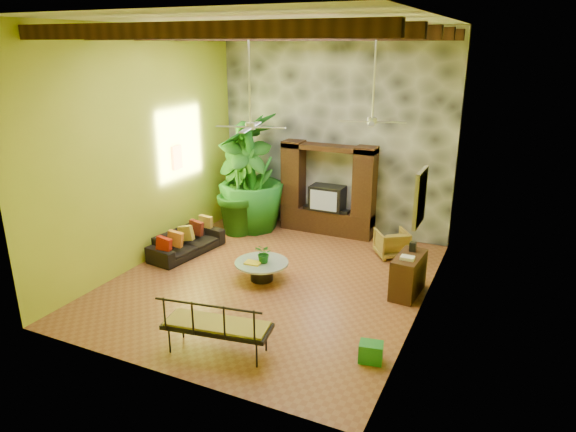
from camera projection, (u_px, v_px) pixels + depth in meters
The scene contains 23 objects.
ground at pixel (272, 280), 10.55m from camera, with size 7.00×7.00×0.00m, color brown.
ceiling at pixel (269, 20), 8.96m from camera, with size 6.00×7.00×0.02m, color silver.
back_wall at pixel (334, 133), 12.76m from camera, with size 6.00×0.02×5.00m, color #ACBD2B.
left_wall at pixel (146, 148), 10.96m from camera, with size 0.02×7.00×5.00m, color #ACBD2B.
right_wall at pixel (431, 177), 8.55m from camera, with size 0.02×7.00×5.00m, color #ACBD2B.
stone_accent_wall at pixel (333, 134), 12.71m from camera, with size 5.98×0.10×4.98m, color #323438.
ceiling_beams at pixel (269, 34), 9.03m from camera, with size 5.95×5.36×0.22m.
entertainment_center at pixel (328, 196), 12.94m from camera, with size 2.40×0.55×2.30m.
ceiling_fan_front at pixel (250, 115), 9.20m from camera, with size 1.28×1.28×1.86m.
ceiling_fan_back at pixel (373, 110), 9.85m from camera, with size 1.28×1.28×1.86m.
wall_art_mask at pixel (177, 157), 11.93m from camera, with size 0.06×0.32×0.55m, color gold.
wall_art_painting at pixel (420, 198), 8.11m from camera, with size 0.06×0.70×0.90m, color #245284.
sofa at pixel (187, 242), 11.80m from camera, with size 1.88×0.74×0.55m, color black.
wicker_armchair at pixel (392, 243), 11.65m from camera, with size 0.66×0.68×0.62m, color olive.
tall_plant_a at pixel (248, 181), 12.98m from camera, with size 1.38×0.93×2.62m, color #216119.
tall_plant_b at pixel (235, 189), 12.90m from camera, with size 1.26×1.02×2.29m, color #1A5616.
tall_plant_c at pixel (252, 172), 13.02m from camera, with size 1.70×1.70×3.03m, color #1A651B.
coffee_table at pixel (262, 268), 10.48m from camera, with size 1.10×1.10×0.40m.
centerpiece_plant at pixel (264, 253), 10.34m from camera, with size 0.36×0.31×0.40m, color #185E19.
yellow_tray at pixel (253, 263), 10.34m from camera, with size 0.32×0.23×0.03m, color gold.
iron_bench at pixel (214, 324), 7.87m from camera, with size 1.76×0.88×0.57m.
side_console at pixel (408, 275), 9.85m from camera, with size 0.45×1.00×0.80m, color #371C11.
green_bin at pixel (371, 352), 7.80m from camera, with size 0.36×0.27×0.31m, color #217D2E.
Camera 1 is at (4.36, -8.54, 4.61)m, focal length 32.00 mm.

